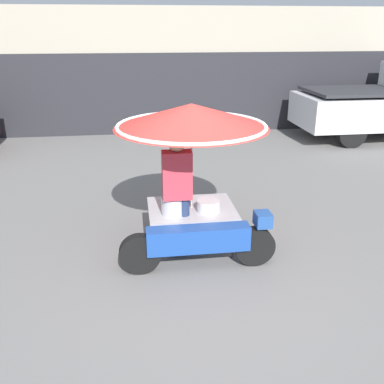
% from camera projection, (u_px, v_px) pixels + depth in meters
% --- Properties ---
extents(ground_plane, '(36.00, 36.00, 0.00)m').
position_uv_depth(ground_plane, '(205.00, 278.00, 5.33)').
color(ground_plane, slate).
extents(shopfront_building, '(28.00, 2.06, 3.47)m').
position_uv_depth(shopfront_building, '(157.00, 69.00, 12.96)').
color(shopfront_building, '#B2A893').
rests_on(shopfront_building, ground).
extents(vendor_motorcycle_cart, '(2.01, 2.01, 2.02)m').
position_uv_depth(vendor_motorcycle_cart, '(192.00, 136.00, 5.50)').
color(vendor_motorcycle_cart, black).
rests_on(vendor_motorcycle_cart, ground).
extents(vendor_person, '(0.38, 0.23, 1.70)m').
position_uv_depth(vendor_person, '(177.00, 189.00, 5.55)').
color(vendor_person, navy).
rests_on(vendor_person, ground).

